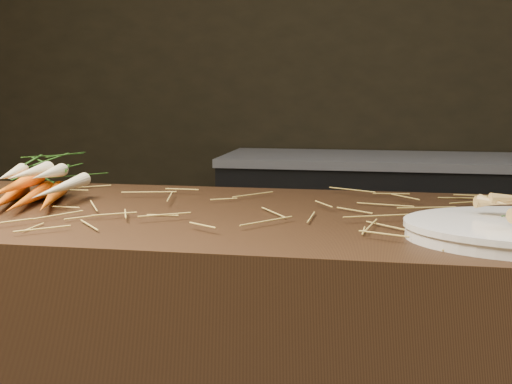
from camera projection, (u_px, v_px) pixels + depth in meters
back_counter at (407, 240)px, 3.18m from camera, size 1.82×0.62×0.84m
straw_bedding at (310, 211)px, 1.33m from camera, size 1.40×0.60×0.02m
root_veg_bunch at (47, 176)px, 1.56m from camera, size 0.30×0.56×0.10m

